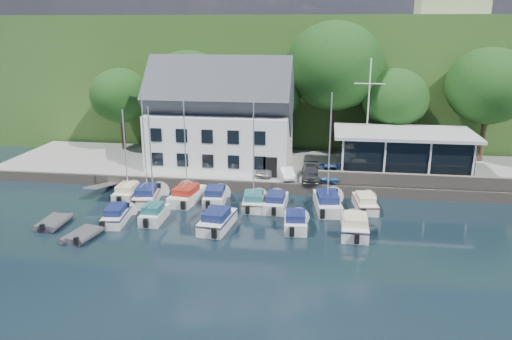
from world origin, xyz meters
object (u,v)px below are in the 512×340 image
object	(u,v)px
car_white	(286,172)
boat_r1_0	(125,152)
car_blue	(330,172)
dinghy_0	(53,221)
boat_r1_2	(185,152)
boat_r2_4	(355,224)
boat_r2_2	(217,219)
boat_r1_5	(276,200)
boat_r2_1	(152,168)
boat_r1_4	(254,160)
car_silver	(269,168)
flagpole	(367,121)
boat_r1_3	(215,195)
boat_r1_1	(145,151)
car_dgrey	(311,173)
boat_r2_0	(117,213)
club_pavilion	(402,152)
boat_r1_6	(329,155)
boat_r2_3	(295,220)
harbor_building	(221,123)
boat_r1_7	(365,201)
dinghy_1	(83,234)

from	to	relation	value
car_white	boat_r1_0	bearing A→B (deg)	-176.09
car_blue	dinghy_0	distance (m)	24.42
boat_r1_2	dinghy_0	xyz separation A→B (m)	(-8.71, -6.87, -4.09)
boat_r2_4	boat_r2_2	bearing A→B (deg)	-176.94
boat_r1_5	dinghy_0	distance (m)	17.77
boat_r1_2	boat_r2_1	size ratio (longest dim) A/B	1.02
boat_r1_4	car_silver	bearing A→B (deg)	80.19
flagpole	boat_r1_3	distance (m)	15.23
boat_r1_1	boat_r2_4	bearing A→B (deg)	-23.58
boat_r1_0	dinghy_0	bearing A→B (deg)	-115.66
car_dgrey	boat_r2_0	xyz separation A→B (m)	(-14.76, -10.32, -0.92)
club_pavilion	flagpole	size ratio (longest dim) A/B	1.19
boat_r1_1	boat_r2_2	xyz separation A→B (m)	(7.30, -4.89, -3.81)
flagpole	boat_r1_6	world-z (taller)	flagpole
boat_r1_1	dinghy_0	size ratio (longest dim) A/B	2.87
flagpole	boat_r2_1	world-z (taller)	flagpole
car_white	boat_r2_1	world-z (taller)	boat_r2_1
car_dgrey	boat_r2_2	size ratio (longest dim) A/B	0.68
boat_r1_3	boat_r1_6	bearing A→B (deg)	-5.96
boat_r2_3	car_silver	bearing A→B (deg)	103.05
boat_r1_5	boat_r2_2	distance (m)	6.37
boat_r2_4	boat_r2_3	bearing A→B (deg)	176.33
car_blue	boat_r1_4	world-z (taller)	boat_r1_4
harbor_building	boat_r2_3	bearing A→B (deg)	-57.94
car_dgrey	boat_r1_7	world-z (taller)	car_dgrey
car_dgrey	boat_r1_4	size ratio (longest dim) A/B	0.50
harbor_building	boat_r2_1	distance (m)	13.87
car_silver	boat_r2_1	bearing A→B (deg)	-109.63
car_white	boat_r1_4	size ratio (longest dim) A/B	0.40
boat_r2_1	dinghy_0	bearing A→B (deg)	-164.43
boat_r2_2	boat_r1_3	bearing A→B (deg)	110.85
boat_r1_2	boat_r2_2	xyz separation A→B (m)	(3.91, -5.49, -3.70)
boat_r2_0	flagpole	bearing A→B (deg)	22.16
car_dgrey	boat_r2_3	distance (m)	9.85
boat_r1_2	dinghy_0	bearing A→B (deg)	-133.74
car_blue	boat_r2_1	world-z (taller)	boat_r2_1
harbor_building	boat_r1_2	distance (m)	8.98
boat_r1_5	boat_r2_3	xyz separation A→B (m)	(1.92, -4.27, 0.01)
boat_r1_1	boat_r1_7	bearing A→B (deg)	-6.24
car_silver	boat_r2_4	world-z (taller)	car_silver
boat_r1_3	boat_r2_3	world-z (taller)	boat_r1_3
boat_r1_5	boat_r1_1	bearing A→B (deg)	-178.33
boat_r1_4	boat_r2_2	bearing A→B (deg)	-118.62
boat_r2_2	boat_r1_6	bearing A→B (deg)	39.21
boat_r2_3	boat_r1_2	bearing A→B (deg)	149.73
boat_r2_2	dinghy_0	distance (m)	12.69
harbor_building	boat_r1_5	bearing A→B (deg)	-54.72
flagpole	dinghy_0	distance (m)	27.86
boat_r2_0	dinghy_1	world-z (taller)	boat_r2_0
club_pavilion	boat_r2_1	size ratio (longest dim) A/B	1.51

